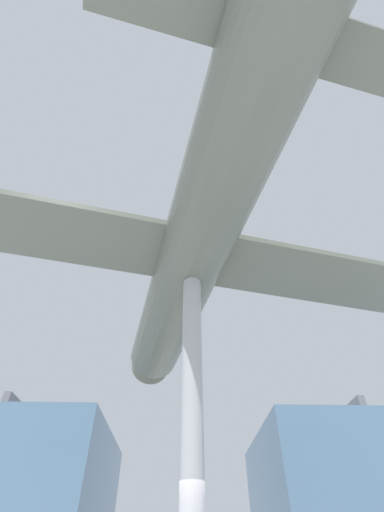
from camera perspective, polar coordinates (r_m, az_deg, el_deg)
glass_pavilion_left at (r=24.27m, az=-27.77°, el=-33.09°), size 9.31×10.25×7.96m
glass_pavilion_right at (r=24.44m, az=25.07°, el=-33.85°), size 9.31×10.25×7.96m
support_pylon_central at (r=7.82m, az=0.00°, el=-25.57°), size 0.47×0.47×7.16m
suspended_airplane at (r=10.28m, az=-0.25°, el=-0.61°), size 20.49×14.89×3.40m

